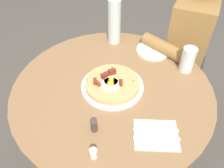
% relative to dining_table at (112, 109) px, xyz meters
% --- Properties ---
extents(ground_plane, '(6.00, 6.00, 0.00)m').
position_rel_dining_table_xyz_m(ground_plane, '(0.00, 0.00, -0.54)').
color(ground_plane, '#4C4742').
extents(dining_table, '(0.94, 0.94, 0.70)m').
position_rel_dining_table_xyz_m(dining_table, '(0.00, 0.00, 0.00)').
color(dining_table, olive).
rests_on(dining_table, ground_plane).
extents(person_seated, '(0.53, 0.38, 1.14)m').
position_rel_dining_table_xyz_m(person_seated, '(0.61, -0.26, -0.03)').
color(person_seated, '#2D2D33').
rests_on(person_seated, ground_plane).
extents(pizza_plate, '(0.29, 0.29, 0.01)m').
position_rel_dining_table_xyz_m(pizza_plate, '(-0.00, 0.00, 0.17)').
color(pizza_plate, white).
rests_on(pizza_plate, dining_table).
extents(breakfast_pizza, '(0.25, 0.25, 0.05)m').
position_rel_dining_table_xyz_m(breakfast_pizza, '(-0.00, 0.00, 0.19)').
color(breakfast_pizza, tan).
rests_on(breakfast_pizza, pizza_plate).
extents(bread_plate, '(0.18, 0.18, 0.01)m').
position_rel_dining_table_xyz_m(bread_plate, '(0.34, -0.10, 0.17)').
color(bread_plate, silver).
rests_on(bread_plate, dining_table).
extents(napkin, '(0.19, 0.21, 0.00)m').
position_rel_dining_table_xyz_m(napkin, '(-0.17, -0.26, 0.17)').
color(napkin, white).
rests_on(napkin, dining_table).
extents(fork, '(0.07, 0.17, 0.00)m').
position_rel_dining_table_xyz_m(fork, '(-0.16, -0.25, 0.17)').
color(fork, silver).
rests_on(fork, napkin).
extents(knife, '(0.07, 0.17, 0.00)m').
position_rel_dining_table_xyz_m(knife, '(-0.19, -0.26, 0.17)').
color(knife, silver).
rests_on(knife, napkin).
extents(water_glass, '(0.07, 0.07, 0.13)m').
position_rel_dining_table_xyz_m(water_glass, '(0.26, -0.29, 0.23)').
color(water_glass, silver).
rests_on(water_glass, dining_table).
extents(water_bottle, '(0.07, 0.07, 0.25)m').
position_rel_dining_table_xyz_m(water_bottle, '(0.35, 0.14, 0.29)').
color(water_bottle, silver).
rests_on(water_bottle, dining_table).
extents(salt_shaker, '(0.03, 0.03, 0.05)m').
position_rel_dining_table_xyz_m(salt_shaker, '(-0.35, -0.08, 0.19)').
color(salt_shaker, white).
rests_on(salt_shaker, dining_table).
extents(pepper_shaker, '(0.03, 0.03, 0.06)m').
position_rel_dining_table_xyz_m(pepper_shaker, '(-0.25, -0.03, 0.19)').
color(pepper_shaker, '#3F3833').
rests_on(pepper_shaker, dining_table).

